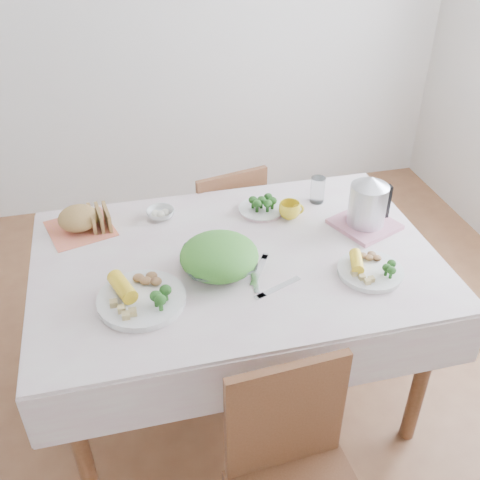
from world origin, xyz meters
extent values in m
plane|color=brown|center=(0.00, 0.00, 0.00)|extent=(3.60, 3.60, 0.00)
cube|color=brown|center=(0.00, 0.00, 0.38)|extent=(1.40, 0.90, 0.75)
cube|color=beige|center=(0.00, 0.00, 0.76)|extent=(1.50, 1.00, 0.01)
cube|color=brown|center=(0.07, 0.70, 0.47)|extent=(0.44, 0.44, 0.82)
imported|color=white|center=(-0.08, -0.07, 0.79)|extent=(0.27, 0.27, 0.07)
cylinder|color=white|center=(-0.37, -0.18, 0.77)|extent=(0.30, 0.30, 0.03)
cylinder|color=white|center=(0.45, -0.22, 0.77)|extent=(0.33, 0.33, 0.02)
cylinder|color=beige|center=(0.18, 0.29, 0.77)|extent=(0.22, 0.22, 0.02)
cube|color=#DA6D4D|center=(-0.57, 0.33, 0.76)|extent=(0.30, 0.30, 0.00)
ellipsoid|color=olive|center=(-0.57, 0.33, 0.82)|extent=(0.18, 0.17, 0.10)
imported|color=white|center=(-0.24, 0.34, 0.78)|extent=(0.14, 0.14, 0.04)
imported|color=yellow|center=(0.28, 0.21, 0.80)|extent=(0.11, 0.11, 0.07)
cylinder|color=white|center=(0.43, 0.31, 0.83)|extent=(0.06, 0.06, 0.12)
cube|color=#CA7B90|center=(0.55, 0.08, 0.77)|extent=(0.29, 0.29, 0.02)
cylinder|color=#B2B5BA|center=(0.55, 0.08, 0.88)|extent=(0.17, 0.17, 0.21)
cube|color=silver|center=(0.03, -0.14, 0.76)|extent=(0.04, 0.17, 0.00)
cube|color=silver|center=(0.06, -0.10, 0.76)|extent=(0.11, 0.17, 0.00)
cube|color=silver|center=(0.10, -0.21, 0.76)|extent=(0.18, 0.09, 0.00)
camera|label=1|loc=(-0.39, -1.65, 2.02)|focal=42.00mm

